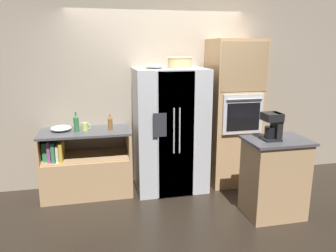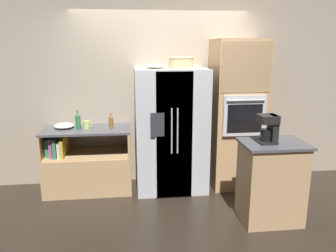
{
  "view_description": "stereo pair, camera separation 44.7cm",
  "coord_description": "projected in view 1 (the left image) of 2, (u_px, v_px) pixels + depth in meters",
  "views": [
    {
      "loc": [
        -0.89,
        -4.28,
        2.01
      ],
      "look_at": [
        0.05,
        -0.04,
        0.95
      ],
      "focal_mm": 35.0,
      "sensor_mm": 36.0,
      "label": 1
    },
    {
      "loc": [
        -0.45,
        -4.36,
        2.01
      ],
      "look_at": [
        0.05,
        -0.04,
        0.95
      ],
      "focal_mm": 35.0,
      "sensor_mm": 36.0,
      "label": 2
    }
  ],
  "objects": [
    {
      "name": "ground_plane",
      "position": [
        164.0,
        189.0,
        4.73
      ],
      "size": [
        20.0,
        20.0,
        0.0
      ],
      "primitive_type": "plane",
      "color": "black"
    },
    {
      "name": "wall_back",
      "position": [
        157.0,
        89.0,
        4.81
      ],
      "size": [
        12.0,
        0.06,
        2.8
      ],
      "color": "tan",
      "rests_on": "ground_plane"
    },
    {
      "name": "counter_left",
      "position": [
        86.0,
        171.0,
        4.52
      ],
      "size": [
        1.19,
        0.6,
        0.91
      ],
      "color": "tan",
      "rests_on": "ground_plane"
    },
    {
      "name": "refrigerator",
      "position": [
        170.0,
        130.0,
        4.59
      ],
      "size": [
        0.98,
        0.74,
        1.72
      ],
      "color": "silver",
      "rests_on": "ground_plane"
    },
    {
      "name": "wall_oven",
      "position": [
        233.0,
        113.0,
        4.78
      ],
      "size": [
        0.71,
        0.69,
        2.11
      ],
      "color": "tan",
      "rests_on": "ground_plane"
    },
    {
      "name": "island_counter",
      "position": [
        274.0,
        178.0,
        3.91
      ],
      "size": [
        0.73,
        0.54,
        0.96
      ],
      "color": "tan",
      "rests_on": "ground_plane"
    },
    {
      "name": "wicker_basket",
      "position": [
        180.0,
        62.0,
        4.47
      ],
      "size": [
        0.35,
        0.35,
        0.15
      ],
      "color": "tan",
      "rests_on": "refrigerator"
    },
    {
      "name": "fruit_bowl",
      "position": [
        155.0,
        66.0,
        4.38
      ],
      "size": [
        0.27,
        0.27,
        0.06
      ],
      "color": "beige",
      "rests_on": "refrigerator"
    },
    {
      "name": "bottle_tall",
      "position": [
        76.0,
        123.0,
        4.31
      ],
      "size": [
        0.07,
        0.07,
        0.26
      ],
      "color": "#33723F",
      "rests_on": "counter_left"
    },
    {
      "name": "bottle_short",
      "position": [
        110.0,
        123.0,
        4.42
      ],
      "size": [
        0.06,
        0.06,
        0.21
      ],
      "color": "brown",
      "rests_on": "counter_left"
    },
    {
      "name": "mug",
      "position": [
        85.0,
        127.0,
        4.38
      ],
      "size": [
        0.12,
        0.08,
        0.11
      ],
      "color": "#B2D166",
      "rests_on": "counter_left"
    },
    {
      "name": "mixing_bowl",
      "position": [
        61.0,
        128.0,
        4.38
      ],
      "size": [
        0.27,
        0.27,
        0.07
      ],
      "color": "white",
      "rests_on": "counter_left"
    },
    {
      "name": "coffee_maker",
      "position": [
        273.0,
        125.0,
        3.74
      ],
      "size": [
        0.2,
        0.2,
        0.32
      ],
      "color": "black",
      "rests_on": "island_counter"
    }
  ]
}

